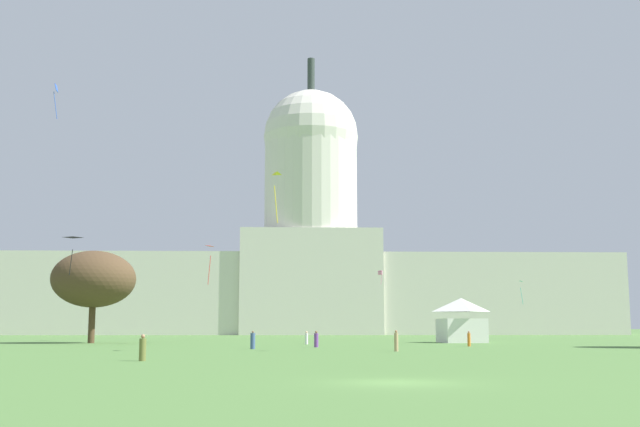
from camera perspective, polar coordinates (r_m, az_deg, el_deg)
ground_plane at (r=30.22m, az=5.85°, el=-12.30°), size 800.00×800.00×0.00m
capitol_building at (r=184.77m, az=-0.69°, el=-3.36°), size 144.24×22.99×67.59m
event_tent at (r=99.67m, az=10.38°, el=-7.78°), size 6.01×5.91×5.55m
tree_west_mid at (r=99.61m, az=-16.35°, el=-4.67°), size 11.76×11.02×11.30m
person_purple_mid_center at (r=77.53m, az=-0.28°, el=-9.30°), size 0.51×0.51×1.61m
person_tan_back_right at (r=65.89m, az=5.64°, el=-9.36°), size 0.41×0.41×1.76m
person_olive_lawn_far_left at (r=49.19m, az=-12.94°, el=-9.70°), size 0.59×0.59×1.62m
person_denim_front_left at (r=72.09m, az=-4.98°, el=-9.33°), size 0.49×0.49×1.65m
person_white_mid_right at (r=89.13m, az=-1.00°, el=-9.17°), size 0.44×0.44×1.50m
person_orange_near_tree_east at (r=82.36m, az=10.92°, el=-9.09°), size 0.46×0.46×1.57m
kite_yellow_low at (r=66.27m, az=-2.86°, el=2.35°), size 1.23×1.45×3.94m
kite_turquoise_low at (r=152.55m, az=14.78°, el=-5.15°), size 1.21×1.64×3.98m
kite_blue_mid at (r=99.27m, az=-18.87°, el=8.42°), size 0.52×0.89×4.35m
kite_red_low at (r=92.06m, az=-7.92°, el=-2.81°), size 1.24×1.78×4.33m
kite_black_low at (r=82.83m, az=-17.73°, el=-2.10°), size 1.73×1.09×3.49m
kite_pink_low at (r=134.29m, az=4.46°, el=-4.39°), size 0.87×0.85×2.43m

